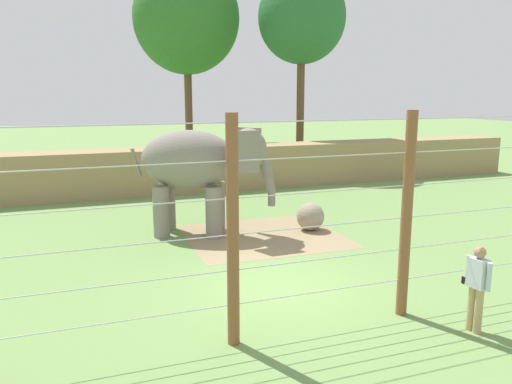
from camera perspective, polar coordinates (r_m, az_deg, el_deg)
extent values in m
plane|color=#6B8E4C|center=(12.06, 2.67, -10.50)|extent=(120.00, 120.00, 0.00)
cube|color=#937F5B|center=(16.00, 0.93, -4.97)|extent=(4.83, 4.38, 0.01)
cube|color=#997F56|center=(23.22, -9.07, 2.47)|extent=(36.00, 1.80, 1.98)
cylinder|color=gray|center=(16.53, -4.36, -1.60)|extent=(0.51, 0.51, 1.61)
cylinder|color=gray|center=(15.68, -4.78, -2.31)|extent=(0.51, 0.51, 1.61)
cylinder|color=gray|center=(16.82, -9.92, -1.51)|extent=(0.51, 0.51, 1.61)
cylinder|color=gray|center=(15.99, -10.62, -2.21)|extent=(0.51, 0.51, 1.61)
ellipsoid|color=gray|center=(15.95, -7.58, 3.65)|extent=(3.38, 2.66, 1.84)
ellipsoid|color=gray|center=(15.68, -0.85, 4.80)|extent=(1.54, 1.61, 1.33)
cube|color=gray|center=(16.37, -1.09, 5.07)|extent=(0.77, 0.85, 1.26)
cube|color=gray|center=(15.00, -1.47, 4.51)|extent=(1.04, 0.15, 1.26)
cylinder|color=gray|center=(15.71, 0.95, 3.07)|extent=(0.66, 0.56, 0.72)
cylinder|color=gray|center=(15.79, 1.45, 1.25)|extent=(0.49, 0.44, 0.67)
cylinder|color=gray|center=(15.87, 1.77, -0.44)|extent=(0.31, 0.31, 0.63)
cylinder|color=gray|center=(16.36, -13.32, 3.23)|extent=(0.37, 0.24, 0.92)
sphere|color=gray|center=(16.66, 6.14, -2.77)|extent=(0.91, 0.91, 0.91)
cylinder|color=brown|center=(8.78, -2.63, -4.62)|extent=(0.22, 0.22, 4.13)
cylinder|color=brown|center=(10.40, 16.59, -2.58)|extent=(0.22, 0.22, 4.13)
cylinder|color=#B7B7BC|center=(9.90, 7.86, -10.95)|extent=(12.69, 0.02, 0.02)
cylinder|color=#B7B7BC|center=(9.67, 7.96, -7.42)|extent=(12.69, 0.02, 0.02)
cylinder|color=#B7B7BC|center=(9.49, 8.06, -3.73)|extent=(12.69, 0.02, 0.02)
cylinder|color=#B7B7BC|center=(9.34, 8.17, 0.09)|extent=(12.69, 0.02, 0.02)
cylinder|color=#B7B7BC|center=(9.24, 8.28, 4.00)|extent=(12.69, 0.02, 0.02)
cylinder|color=#B7B7BC|center=(9.19, 8.39, 7.99)|extent=(12.69, 0.02, 0.02)
cylinder|color=tan|center=(10.56, 23.75, -12.15)|extent=(0.15, 0.15, 0.88)
cylinder|color=tan|center=(10.66, 23.10, -11.89)|extent=(0.15, 0.15, 0.88)
cube|color=silver|center=(10.36, 23.73, -8.34)|extent=(0.25, 0.38, 0.56)
sphere|color=#A87A5B|center=(10.24, 23.91, -6.23)|extent=(0.22, 0.22, 0.22)
cylinder|color=silver|center=(10.21, 24.75, -8.70)|extent=(0.10, 0.10, 0.54)
cylinder|color=silver|center=(10.51, 22.75, -7.99)|extent=(0.10, 0.10, 0.54)
cube|color=black|center=(10.53, 22.28, -9.18)|extent=(0.02, 0.07, 0.14)
cylinder|color=brown|center=(30.62, -7.56, 8.42)|extent=(0.44, 0.44, 6.05)
ellipsoid|color=#2D6B28|center=(30.87, -7.84, 18.87)|extent=(6.08, 6.08, 6.38)
cylinder|color=brown|center=(29.43, 5.00, 8.76)|extent=(0.44, 0.44, 6.46)
ellipsoid|color=#286633|center=(29.69, 5.18, 19.02)|extent=(4.85, 4.85, 5.09)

